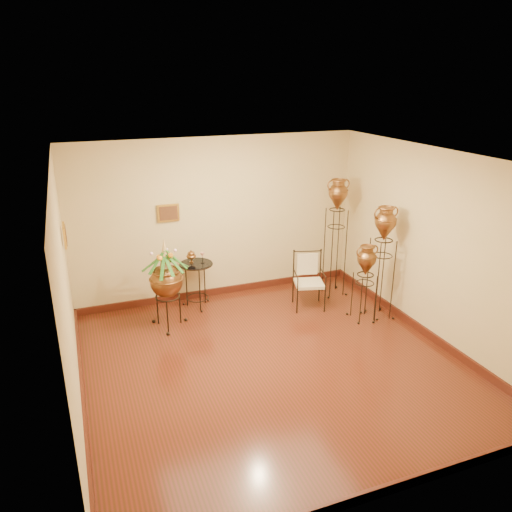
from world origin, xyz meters
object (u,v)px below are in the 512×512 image
object	(u,v)px
planter_urn	(166,278)
amphora_mid	(382,262)
amphora_tall	(336,236)
side_table	(197,284)
armchair	(309,281)

from	to	relation	value
planter_urn	amphora_mid	bearing A→B (deg)	-15.07
amphora_tall	amphora_mid	size ratio (longest dim) A/B	1.12
amphora_tall	side_table	bearing A→B (deg)	172.19
amphora_mid	armchair	xyz separation A→B (m)	(-0.90, 0.71, -0.47)
amphora_tall	side_table	distance (m)	2.54
amphora_mid	side_table	distance (m)	3.06
amphora_mid	side_table	bearing A→B (deg)	151.91
amphora_tall	planter_urn	distance (m)	3.05
amphora_mid	planter_urn	bearing A→B (deg)	164.93
planter_urn	armchair	size ratio (longest dim) A/B	1.56
planter_urn	side_table	xyz separation A→B (m)	(0.60, 0.54, -0.42)
armchair	side_table	xyz separation A→B (m)	(-1.76, 0.70, -0.07)
planter_urn	armchair	world-z (taller)	planter_urn
planter_urn	armchair	xyz separation A→B (m)	(2.36, -0.16, -0.35)
amphora_mid	amphora_tall	bearing A→B (deg)	101.69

